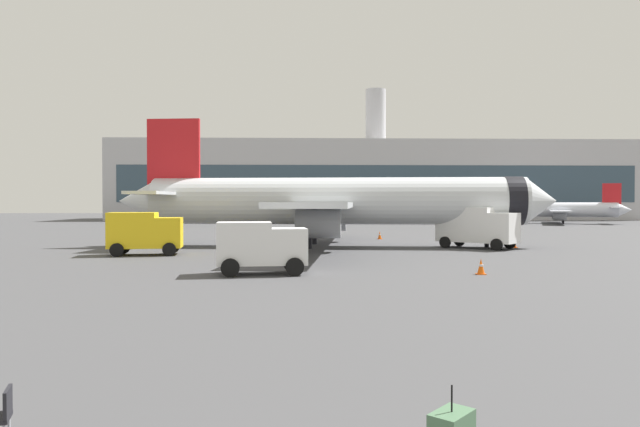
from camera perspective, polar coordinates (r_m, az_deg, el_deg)
airplane_at_gate at (r=46.87m, az=1.33°, el=1.19°), size 35.77×32.33×10.50m
airplane_taxiing at (r=107.08m, az=22.24°, el=0.35°), size 22.22×20.38×6.81m
service_truck at (r=41.01m, az=-16.91°, el=-1.70°), size 5.02×2.99×2.90m
fuel_truck at (r=46.63m, az=15.15°, el=-1.16°), size 6.08×5.78×3.20m
cargo_van at (r=28.85m, az=-5.87°, el=-3.11°), size 4.56×2.67×2.60m
safety_cone_near at (r=29.77m, az=15.59°, el=-5.06°), size 0.44×0.44×0.79m
safety_cone_mid at (r=48.13m, az=18.61°, el=-2.83°), size 0.44×0.44×0.67m
safety_cone_far at (r=52.39m, az=-14.20°, el=-2.46°), size 0.44×0.44×0.74m
safety_cone_outer at (r=56.80m, az=5.91°, el=-2.14°), size 0.44×0.44×0.78m
terminal_building at (r=127.46m, az=5.14°, el=3.17°), size 108.97×24.03×28.39m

